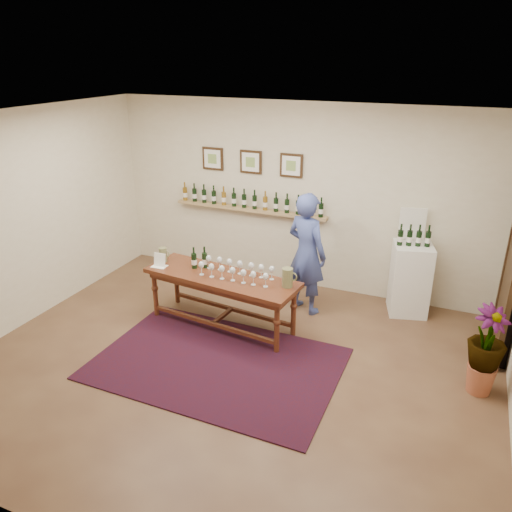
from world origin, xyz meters
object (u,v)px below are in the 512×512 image
at_px(tasting_table, 221,283).
at_px(person, 307,254).
at_px(display_pedestal, 410,279).
at_px(potted_plant, 486,351).

bearing_deg(tasting_table, person, 50.76).
relative_size(tasting_table, person, 1.24).
xyz_separation_m(tasting_table, display_pedestal, (2.23, 1.37, -0.12)).
bearing_deg(tasting_table, potted_plant, 3.02).
bearing_deg(tasting_table, display_pedestal, 37.80).
bearing_deg(person, potted_plant, 177.84).
distance_m(display_pedestal, potted_plant, 1.83).
bearing_deg(person, tasting_table, 66.58).
relative_size(display_pedestal, person, 0.59).
height_order(display_pedestal, person, person).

